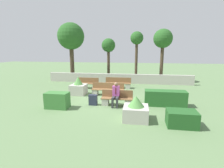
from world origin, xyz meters
The scene contains 17 objects.
ground_plane centered at (0.00, 0.00, 0.00)m, with size 60.00×60.00×0.00m, color #607F51.
perimeter_wall centered at (0.00, 5.50, 0.42)m, with size 13.07×0.30×0.85m.
bench_front centered at (0.71, -0.94, 0.31)m, with size 1.72×0.48×0.83m.
bench_left_side centered at (-0.16, 1.09, 0.33)m, with size 2.17×0.48×0.83m.
bench_right_side centered at (0.23, 3.42, 0.32)m, with size 2.05×0.49×0.83m.
bench_back centered at (-2.09, 2.94, 0.31)m, with size 1.64×0.49×0.83m.
person_seated_man centered at (0.66, -1.08, 0.71)m, with size 0.38×0.63×1.30m.
hedge_block_near_left centered at (-2.31, -1.87, 0.42)m, with size 1.19×0.66×0.84m.
hedge_block_near_right centered at (3.62, -3.16, 0.32)m, with size 1.17×0.81×0.64m.
hedge_block_mid_left centered at (3.32, -0.57, 0.42)m, with size 2.20×0.71×0.84m.
planter_corner_left centered at (-2.19, 1.03, 0.48)m, with size 1.01×1.01×1.23m.
planter_corner_right centered at (1.78, -2.81, 0.44)m, with size 1.07×1.07×1.07m.
suitcase centered at (-0.60, -1.08, 0.29)m, with size 0.45×0.25×0.78m.
tree_leftmost centered at (-4.71, 6.38, 4.18)m, with size 2.55×2.55×5.54m.
tree_center_left centered at (-1.20, 7.19, 3.26)m, with size 1.34×1.34×4.10m.
tree_center_right centered at (1.56, 6.51, 3.77)m, with size 1.18×1.18×4.64m.
tree_rightmost centered at (3.90, 6.67, 3.86)m, with size 1.72×1.72×4.85m.
Camera 1 is at (1.89, -10.09, 3.04)m, focal length 28.00 mm.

